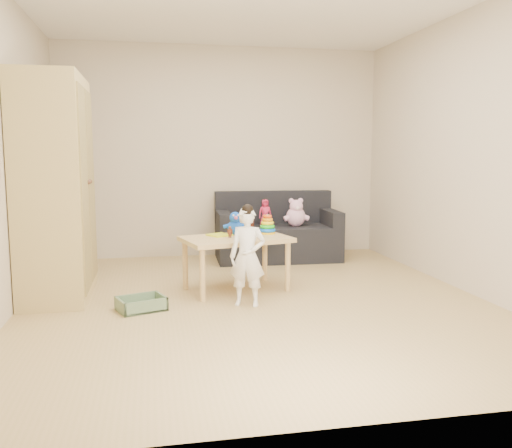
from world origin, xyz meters
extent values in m
plane|color=tan|center=(0.00, 0.00, 0.00)|extent=(4.50, 4.50, 0.00)
plane|color=beige|center=(0.00, 2.25, 1.30)|extent=(4.00, 0.00, 4.00)
plane|color=beige|center=(0.00, -2.25, 1.30)|extent=(4.00, 0.00, 4.00)
plane|color=beige|center=(-2.00, 0.00, 1.30)|extent=(0.00, 4.50, 4.50)
plane|color=beige|center=(2.00, 0.00, 1.30)|extent=(0.00, 4.50, 4.50)
cube|color=tan|center=(-1.72, 0.52, 0.98)|extent=(0.55, 1.09, 1.96)
cube|color=black|center=(0.62, 1.80, 0.21)|extent=(1.50, 0.79, 0.41)
cube|color=#DDC279|center=(-0.11, 0.41, 0.25)|extent=(1.09, 0.83, 0.51)
imported|color=white|center=(-0.09, -0.11, 0.41)|extent=(0.36, 0.30, 0.82)
imported|color=#E92B58|center=(0.45, 1.76, 0.57)|extent=(0.18, 0.13, 0.32)
cylinder|color=yellow|center=(0.22, 0.57, 0.52)|extent=(0.15, 0.15, 0.02)
cylinder|color=silver|center=(0.22, 0.57, 0.61)|extent=(0.02, 0.02, 0.18)
torus|color=blue|center=(0.22, 0.57, 0.54)|extent=(0.16, 0.16, 0.04)
torus|color=green|center=(0.22, 0.57, 0.58)|extent=(0.15, 0.15, 0.04)
torus|color=yellow|center=(0.22, 0.57, 0.62)|extent=(0.13, 0.13, 0.03)
torus|color=orange|center=(0.22, 0.57, 0.65)|extent=(0.11, 0.11, 0.03)
torus|color=#DD490D|center=(0.22, 0.57, 0.68)|extent=(0.09, 0.09, 0.03)
cylinder|color=black|center=(0.06, 0.62, 0.61)|extent=(0.09, 0.09, 0.20)
cylinder|color=black|center=(0.06, 0.62, 0.72)|extent=(0.04, 0.04, 0.06)
cylinder|color=black|center=(0.06, 0.62, 0.76)|extent=(0.05, 0.05, 0.02)
cube|color=#E0F019|center=(-0.25, 0.53, 0.52)|extent=(0.26, 0.26, 0.01)
camera|label=1|loc=(-0.88, -4.54, 1.29)|focal=38.00mm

